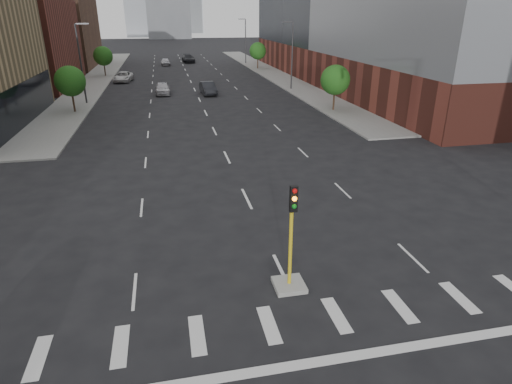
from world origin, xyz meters
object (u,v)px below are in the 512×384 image
object	(u,v)px
median_traffic_signal	(290,266)
car_mid_right	(208,88)
car_far_left	(123,77)
car_distant	(165,62)
car_near_left	(163,88)
car_deep_right	(188,59)

from	to	relation	value
median_traffic_signal	car_mid_right	world-z (taller)	median_traffic_signal
median_traffic_signal	car_far_left	distance (m)	59.99
car_distant	median_traffic_signal	bearing A→B (deg)	-91.58
car_near_left	car_far_left	xyz separation A→B (m)	(-6.05, 13.16, -0.05)
car_near_left	car_far_left	size ratio (longest dim) A/B	0.87
car_deep_right	car_mid_right	bearing A→B (deg)	-94.01
car_mid_right	car_distant	xyz separation A→B (m)	(-5.07, 36.81, -0.08)
car_near_left	car_mid_right	size ratio (longest dim) A/B	0.96
car_near_left	car_deep_right	size ratio (longest dim) A/B	0.81
car_far_left	car_deep_right	world-z (taller)	car_deep_right
median_traffic_signal	car_far_left	world-z (taller)	median_traffic_signal
car_distant	car_deep_right	bearing A→B (deg)	39.16
car_deep_right	car_distant	bearing A→B (deg)	-140.77
car_far_left	car_near_left	bearing A→B (deg)	-59.03
car_far_left	car_distant	world-z (taller)	car_far_left
car_near_left	car_distant	xyz separation A→B (m)	(0.88, 35.55, -0.07)
car_far_left	car_distant	xyz separation A→B (m)	(6.93, 22.38, -0.02)
car_mid_right	car_far_left	bearing A→B (deg)	125.64
car_near_left	car_distant	distance (m)	35.56
car_near_left	car_deep_right	distance (m)	40.76
car_distant	car_mid_right	bearing A→B (deg)	-86.24
car_far_left	car_deep_right	size ratio (longest dim) A/B	0.94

